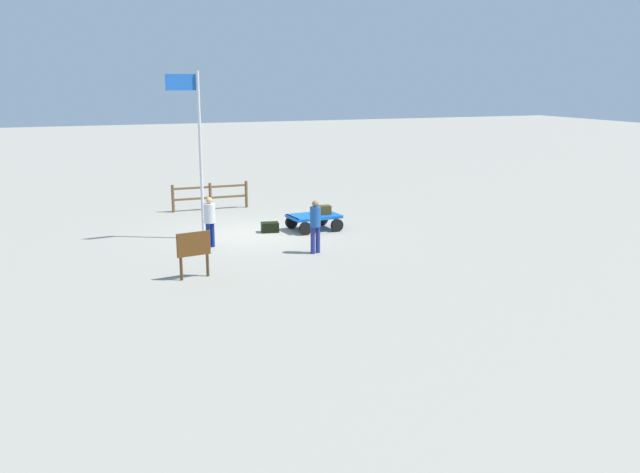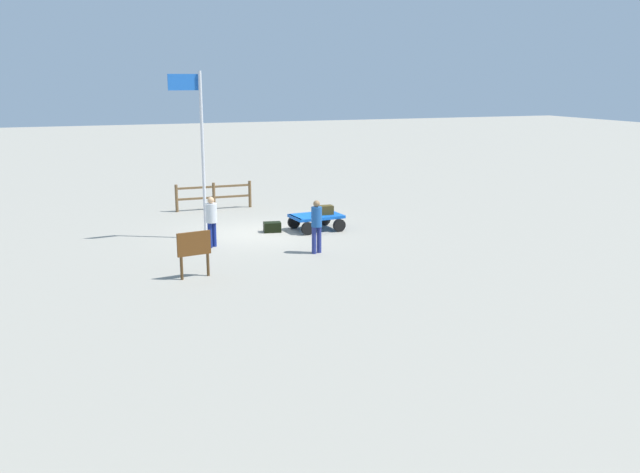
# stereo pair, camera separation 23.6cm
# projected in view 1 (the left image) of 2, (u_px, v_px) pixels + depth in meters

# --- Properties ---
(ground_plane) EXTENTS (120.00, 120.00, 0.00)m
(ground_plane) POSITION_uv_depth(u_px,v_px,m) (256.00, 233.00, 23.63)
(ground_plane) COLOR gray
(luggage_cart) EXTENTS (1.82, 1.43, 0.54)m
(luggage_cart) POSITION_uv_depth(u_px,v_px,m) (313.00, 219.00, 24.05)
(luggage_cart) COLOR blue
(luggage_cart) RESTS_ON ground
(suitcase_dark) EXTENTS (0.56, 0.35, 0.32)m
(suitcase_dark) POSITION_uv_depth(u_px,v_px,m) (323.00, 210.00, 24.06)
(suitcase_dark) COLOR #423717
(suitcase_dark) RESTS_ON luggage_cart
(suitcase_tan) EXTENTS (0.65, 0.49, 0.34)m
(suitcase_tan) POSITION_uv_depth(u_px,v_px,m) (270.00, 227.00, 23.78)
(suitcase_tan) COLOR black
(suitcase_tan) RESTS_ON ground
(worker_lead) EXTENTS (0.42, 0.42, 1.63)m
(worker_lead) POSITION_uv_depth(u_px,v_px,m) (315.00, 223.00, 20.74)
(worker_lead) COLOR navy
(worker_lead) RESTS_ON ground
(worker_trailing) EXTENTS (0.50, 0.50, 1.61)m
(worker_trailing) POSITION_uv_depth(u_px,v_px,m) (210.00, 218.00, 21.45)
(worker_trailing) COLOR navy
(worker_trailing) RESTS_ON ground
(flagpole) EXTENTS (1.08, 0.15, 5.44)m
(flagpole) POSITION_uv_depth(u_px,v_px,m) (197.00, 141.00, 22.09)
(flagpole) COLOR silver
(flagpole) RESTS_ON ground
(signboard) EXTENTS (0.92, 0.22, 1.26)m
(signboard) POSITION_uv_depth(u_px,v_px,m) (194.00, 248.00, 18.15)
(signboard) COLOR #4C3319
(signboard) RESTS_ON ground
(wooden_fence) EXTENTS (3.13, 0.12, 1.10)m
(wooden_fence) POSITION_uv_depth(u_px,v_px,m) (210.00, 195.00, 27.74)
(wooden_fence) COLOR brown
(wooden_fence) RESTS_ON ground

